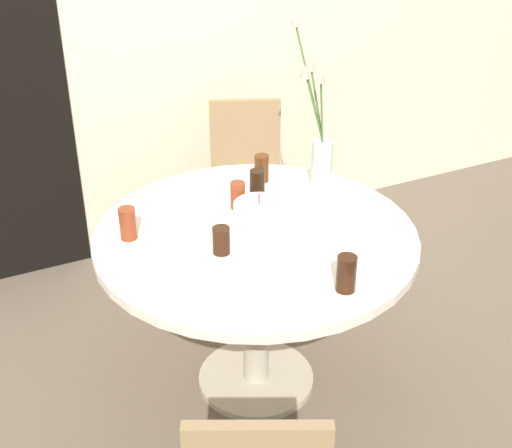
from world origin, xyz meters
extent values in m
plane|color=#6B5B4C|center=(0.00, 0.00, 0.00)|extent=(16.00, 16.00, 0.00)
cube|color=beige|center=(0.00, 1.37, 1.30)|extent=(8.00, 0.05, 2.60)
cylinder|color=silver|center=(0.00, 0.00, 0.75)|extent=(1.28, 1.28, 0.04)
cylinder|color=#B7AD99|center=(0.00, 0.00, 0.38)|extent=(0.11, 0.11, 0.70)
cylinder|color=#B7AD99|center=(0.00, 0.00, 0.01)|extent=(0.51, 0.51, 0.03)
cube|color=tan|center=(0.38, 0.90, 0.42)|extent=(0.52, 0.52, 0.04)
cube|color=#997A51|center=(0.45, 1.06, 0.67)|extent=(0.36, 0.18, 0.46)
cylinder|color=#997A51|center=(0.16, 0.81, 0.20)|extent=(0.03, 0.03, 0.40)
cylinder|color=#997A51|center=(0.47, 0.67, 0.20)|extent=(0.03, 0.03, 0.40)
cylinder|color=#997A51|center=(0.29, 1.12, 0.20)|extent=(0.03, 0.03, 0.40)
cylinder|color=#997A51|center=(0.60, 0.99, 0.20)|extent=(0.03, 0.03, 0.40)
cylinder|color=white|center=(0.05, 0.07, 0.81)|extent=(0.21, 0.21, 0.09)
cylinder|color=#E54C4C|center=(0.05, 0.07, 0.88)|extent=(0.01, 0.01, 0.04)
cylinder|color=silver|center=(0.43, 0.23, 0.88)|extent=(0.09, 0.09, 0.22)
cylinder|color=#4C7538|center=(0.39, 0.23, 1.17)|extent=(0.08, 0.01, 0.35)
cone|color=#E0997F|center=(0.35, 0.23, 1.34)|extent=(0.05, 0.05, 0.05)
cylinder|color=#4C7538|center=(0.37, 0.21, 1.16)|extent=(0.13, 0.04, 0.34)
cone|color=#E0997F|center=(0.31, 0.19, 1.33)|extent=(0.05, 0.05, 0.05)
cylinder|color=#4C7538|center=(0.38, 0.18, 1.16)|extent=(0.10, 0.11, 0.33)
cone|color=#E0997F|center=(0.34, 0.12, 1.32)|extent=(0.04, 0.04, 0.04)
cylinder|color=#4C7538|center=(0.37, 0.26, 1.25)|extent=(0.13, 0.07, 0.51)
cone|color=#E0997F|center=(0.31, 0.29, 1.50)|extent=(0.04, 0.04, 0.04)
cylinder|color=white|center=(-0.03, -0.33, 0.78)|extent=(0.20, 0.20, 0.01)
cylinder|color=black|center=(0.16, 0.31, 0.82)|extent=(0.07, 0.07, 0.11)
cylinder|color=maroon|center=(0.02, 0.22, 0.83)|extent=(0.06, 0.06, 0.12)
cylinder|color=maroon|center=(-0.46, 0.18, 0.84)|extent=(0.06, 0.06, 0.13)
cylinder|color=#33190C|center=(0.11, -0.48, 0.84)|extent=(0.07, 0.07, 0.13)
cylinder|color=#33190C|center=(-0.18, -0.07, 0.82)|extent=(0.07, 0.07, 0.11)
cylinder|color=#51280F|center=(0.22, 0.41, 0.83)|extent=(0.06, 0.06, 0.12)
camera|label=1|loc=(-1.06, -2.18, 2.20)|focal=50.00mm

